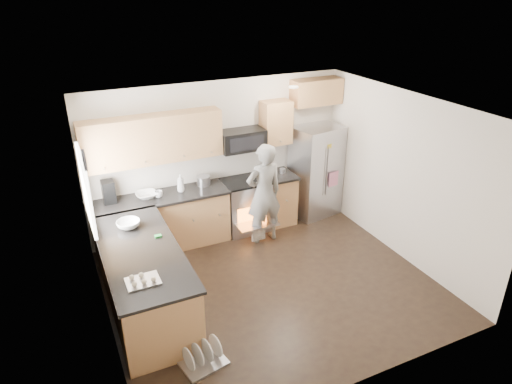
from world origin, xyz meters
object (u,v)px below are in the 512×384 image
refrigerator (315,171)px  dish_rack (203,358)px  stove_range (245,194)px  person (264,194)px

refrigerator → dish_rack: refrigerator is taller
stove_range → person: bearing=-76.2°
stove_range → dish_rack: size_ratio=3.15×
stove_range → dish_rack: (-1.74, -2.71, -0.59)m
refrigerator → stove_range: bearing=170.3°
stove_range → person: stove_range is taller
stove_range → person: size_ratio=1.04×
stove_range → refrigerator: 1.43m
person → refrigerator: bearing=-160.8°
refrigerator → person: (-1.30, -0.50, 0.01)m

